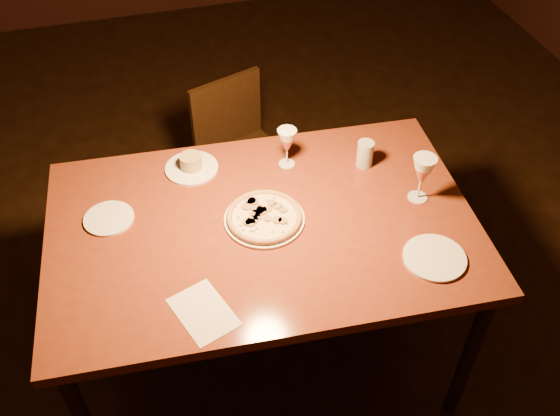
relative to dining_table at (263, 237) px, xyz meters
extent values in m
plane|color=black|center=(-0.21, -0.03, -0.76)|extent=(7.00, 7.00, 0.00)
cube|color=brown|center=(0.00, 0.00, 0.05)|extent=(1.63, 1.12, 0.04)
cylinder|color=black|center=(-0.68, 0.49, -0.37)|extent=(0.06, 0.06, 0.79)
cylinder|color=black|center=(0.68, -0.49, -0.37)|extent=(0.06, 0.06, 0.79)
cylinder|color=black|center=(0.74, 0.38, -0.37)|extent=(0.06, 0.06, 0.79)
cube|color=black|center=(0.13, 0.85, -0.34)|extent=(0.50, 0.50, 0.04)
cube|color=black|center=(0.07, 1.02, -0.14)|extent=(0.38, 0.15, 0.37)
cylinder|color=black|center=(0.03, 0.65, -0.56)|extent=(0.03, 0.03, 0.40)
cylinder|color=black|center=(-0.07, 0.95, -0.56)|extent=(0.03, 0.03, 0.40)
cylinder|color=black|center=(0.33, 0.75, -0.56)|extent=(0.03, 0.03, 0.40)
cylinder|color=black|center=(0.23, 1.05, -0.56)|extent=(0.03, 0.03, 0.40)
cylinder|color=white|center=(0.01, 0.01, 0.08)|extent=(0.30, 0.30, 0.01)
cylinder|color=beige|center=(0.01, 0.01, 0.09)|extent=(0.27, 0.27, 0.01)
torus|color=tan|center=(0.01, 0.01, 0.10)|extent=(0.28, 0.28, 0.02)
cylinder|color=white|center=(-0.20, 0.37, 0.08)|extent=(0.21, 0.21, 0.01)
cylinder|color=tan|center=(-0.20, 0.37, 0.11)|extent=(0.09, 0.09, 0.06)
cylinder|color=#AAB2BA|center=(0.48, 0.21, 0.13)|extent=(0.07, 0.07, 0.11)
cylinder|color=white|center=(-0.54, 0.17, 0.08)|extent=(0.18, 0.18, 0.01)
cylinder|color=white|center=(0.53, -0.33, 0.08)|extent=(0.22, 0.22, 0.01)
cube|color=silver|center=(-0.28, -0.34, 0.08)|extent=(0.22, 0.27, 0.00)
sphere|color=#F69945|center=(0.00, 0.00, 0.81)|extent=(0.12, 0.12, 0.12)
camera|label=1|loc=(-0.38, -1.56, 1.70)|focal=40.00mm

